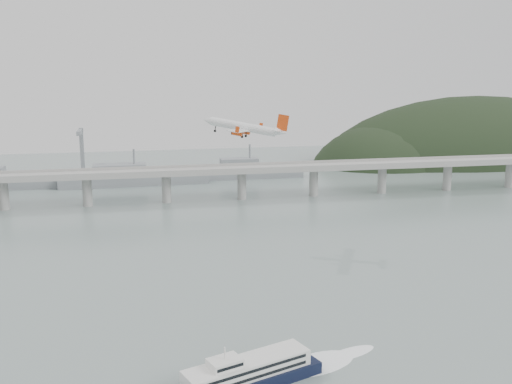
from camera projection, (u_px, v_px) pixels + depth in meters
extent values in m
plane|color=slate|center=(288.00, 326.00, 206.34)|extent=(900.00, 900.00, 0.00)
cube|color=gray|center=(212.00, 171.00, 393.81)|extent=(800.00, 22.00, 2.20)
cube|color=gray|center=(214.00, 171.00, 383.34)|extent=(800.00, 0.60, 1.80)
cube|color=gray|center=(210.00, 165.00, 403.46)|extent=(800.00, 0.60, 1.80)
cylinder|color=gray|center=(4.00, 195.00, 370.49)|extent=(6.00, 6.00, 21.00)
cylinder|color=gray|center=(87.00, 192.00, 380.30)|extent=(6.00, 6.00, 21.00)
cylinder|color=gray|center=(166.00, 188.00, 390.11)|extent=(6.00, 6.00, 21.00)
cylinder|color=gray|center=(242.00, 185.00, 399.92)|extent=(6.00, 6.00, 21.00)
cylinder|color=gray|center=(314.00, 182.00, 409.73)|extent=(6.00, 6.00, 21.00)
cylinder|color=gray|center=(382.00, 180.00, 419.54)|extent=(6.00, 6.00, 21.00)
cylinder|color=gray|center=(447.00, 177.00, 429.35)|extent=(6.00, 6.00, 21.00)
cylinder|color=gray|center=(510.00, 175.00, 439.16)|extent=(6.00, 6.00, 21.00)
ellipsoid|color=black|center=(472.00, 177.00, 579.27)|extent=(320.00, 150.00, 156.00)
ellipsoid|color=black|center=(385.00, 176.00, 549.80)|extent=(140.00, 110.00, 96.00)
cube|color=slate|center=(135.00, 179.00, 449.62)|extent=(110.55, 21.43, 8.00)
cube|color=slate|center=(119.00, 169.00, 445.79)|extent=(39.01, 16.73, 8.00)
cylinder|color=slate|center=(134.00, 158.00, 446.29)|extent=(1.60, 1.60, 14.00)
cube|color=slate|center=(250.00, 173.00, 476.86)|extent=(85.00, 13.60, 8.00)
cube|color=slate|center=(239.00, 163.00, 473.53)|extent=(29.75, 11.90, 8.00)
cylinder|color=slate|center=(250.00, 153.00, 473.53)|extent=(1.60, 1.60, 14.00)
cube|color=slate|center=(82.00, 153.00, 471.98)|extent=(3.00, 3.00, 40.00)
cube|color=slate|center=(80.00, 132.00, 458.65)|extent=(3.00, 28.00, 3.00)
cube|color=black|center=(247.00, 380.00, 167.56)|extent=(45.35, 25.23, 3.55)
cube|color=silver|center=(247.00, 367.00, 166.73)|extent=(38.07, 21.12, 4.44)
cube|color=black|center=(256.00, 370.00, 162.76)|extent=(31.74, 11.70, 0.89)
cube|color=black|center=(256.00, 378.00, 163.20)|extent=(31.74, 11.70, 0.89)
cube|color=black|center=(239.00, 357.00, 170.22)|extent=(31.74, 11.70, 0.89)
cube|color=black|center=(239.00, 364.00, 170.67)|extent=(31.74, 11.70, 0.89)
cube|color=silver|center=(225.00, 363.00, 162.39)|extent=(10.47, 8.88, 2.31)
cube|color=black|center=(231.00, 368.00, 159.76)|extent=(7.54, 2.84, 0.89)
cylinder|color=silver|center=(225.00, 353.00, 161.79)|extent=(0.57, 0.57, 3.55)
ellipsoid|color=white|center=(318.00, 363.00, 180.67)|extent=(28.40, 20.77, 0.18)
ellipsoid|color=white|center=(350.00, 353.00, 187.04)|extent=(20.21, 12.58, 0.18)
cylinder|color=silver|center=(243.00, 127.00, 278.61)|extent=(29.07, 19.77, 8.46)
cone|color=silver|center=(207.00, 120.00, 283.03)|extent=(6.37, 6.01, 4.65)
cone|color=silver|center=(281.00, 132.00, 273.94)|extent=(7.23, 6.26, 4.81)
cube|color=silver|center=(245.00, 129.00, 278.55)|extent=(22.62, 36.20, 3.15)
cube|color=silver|center=(279.00, 130.00, 274.06)|extent=(9.40, 13.53, 1.48)
cube|color=#CF3E0E|center=(283.00, 123.00, 273.06)|extent=(5.66, 2.85, 7.92)
cylinder|color=#CF3E0E|center=(245.00, 131.00, 285.11)|extent=(5.63, 4.78, 3.23)
cylinder|color=black|center=(240.00, 131.00, 285.69)|extent=(1.89, 2.52, 2.60)
cube|color=silver|center=(245.00, 129.00, 284.89)|extent=(2.77, 1.58, 1.74)
cylinder|color=#CF3E0E|center=(237.00, 133.00, 273.44)|extent=(5.63, 4.78, 3.23)
cylinder|color=black|center=(232.00, 132.00, 274.02)|extent=(1.89, 2.52, 2.60)
cube|color=silver|center=(237.00, 130.00, 273.22)|extent=(2.77, 1.58, 1.74)
cylinder|color=black|center=(246.00, 133.00, 281.70)|extent=(0.94, 0.60, 2.73)
cylinder|color=black|center=(246.00, 136.00, 281.95)|extent=(1.46, 1.00, 1.41)
cylinder|color=black|center=(242.00, 134.00, 276.19)|extent=(0.94, 0.60, 2.73)
cylinder|color=black|center=(242.00, 137.00, 276.43)|extent=(1.46, 1.00, 1.41)
cylinder|color=black|center=(215.00, 128.00, 282.54)|extent=(0.94, 0.60, 2.73)
cylinder|color=black|center=(215.00, 131.00, 282.78)|extent=(1.46, 1.00, 1.41)
cube|color=#CF3E0E|center=(261.00, 126.00, 295.76)|extent=(2.07, 1.09, 2.92)
cube|color=#CF3E0E|center=(237.00, 129.00, 259.71)|extent=(2.07, 1.09, 2.92)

